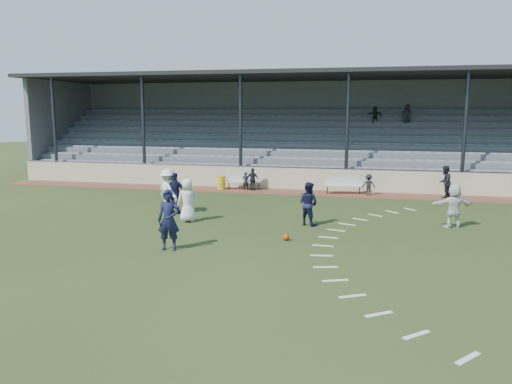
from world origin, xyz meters
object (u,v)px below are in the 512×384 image
Objects in this scene: trash_bin at (221,183)px; football at (286,237)px; bench_right at (344,183)px; official at (445,182)px; player_white_lead at (188,200)px; player_navy_lead at (169,220)px; bench_left at (244,179)px.

trash_bin reaches higher than football.
official is at bearing -10.44° from bench_right.
player_white_lead is 4.08m from player_navy_lead.
trash_bin is 0.38× the size of player_navy_lead.
official is at bearing -172.85° from player_white_lead.
bench_left is 8.48m from player_white_lead.
football is at bearing -107.33° from bench_right.
football is at bearing -6.83° from official.
player_white_lead is 13.50m from official.
bench_left is 1.17× the size of player_white_lead.
bench_right is at bearing -154.74° from player_white_lead.
bench_left is at bearing 111.53° from football.
player_white_lead is at bearing -27.33° from official.
bench_right is at bearing -12.53° from bench_left.
trash_bin is (-1.26, -0.35, -0.19)m from bench_left.
trash_bin is at bearing 90.53° from player_navy_lead.
trash_bin is (-6.80, -0.06, -0.19)m from bench_right.
bench_left is 1.25× the size of official.
player_navy_lead is at bearing -121.27° from bench_right.
bench_left is 12.48m from player_navy_lead.
player_white_lead is at bearing 155.10° from football.
player_navy_lead reaches higher than trash_bin.
bench_left is 2.74× the size of trash_bin.
bench_left is at bearing -120.98° from player_white_lead.
player_navy_lead is at bearing -150.25° from football.
football is at bearing -77.99° from bench_left.
trash_bin is at bearing -112.22° from player_white_lead.
player_white_lead is (-4.33, 2.01, 0.76)m from football.
official reaches higher than bench_left.
player_white_lead reaches higher than bench_left.
player_white_lead is (1.06, -8.12, 0.48)m from trash_bin.
bench_right is 2.74× the size of trash_bin.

